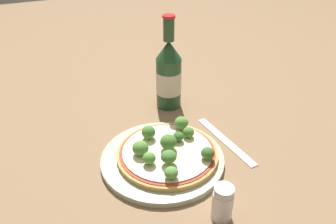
# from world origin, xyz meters

# --- Properties ---
(ground_plane) EXTENTS (3.00, 3.00, 0.00)m
(ground_plane) POSITION_xyz_m (0.00, 0.00, 0.00)
(ground_plane) COLOR #846647
(plate) EXTENTS (0.25, 0.25, 0.01)m
(plate) POSITION_xyz_m (0.00, -0.01, 0.01)
(plate) COLOR #A3B293
(plate) RESTS_ON ground_plane
(pizza) EXTENTS (0.20, 0.20, 0.01)m
(pizza) POSITION_xyz_m (0.01, -0.01, 0.02)
(pizza) COLOR tan
(pizza) RESTS_ON plate
(broccoli_floret_0) EXTENTS (0.02, 0.02, 0.02)m
(broccoli_floret_0) POSITION_xyz_m (0.07, 0.01, 0.04)
(broccoli_floret_0) COLOR #6B8E51
(broccoli_floret_0) RESTS_ON pizza
(broccoli_floret_1) EXTENTS (0.03, 0.03, 0.03)m
(broccoli_floret_1) POSITION_xyz_m (0.01, -0.01, 0.04)
(broccoli_floret_1) COLOR #6B8E51
(broccoli_floret_1) RESTS_ON pizza
(broccoli_floret_2) EXTENTS (0.03, 0.03, 0.03)m
(broccoli_floret_2) POSITION_xyz_m (-0.01, 0.04, 0.04)
(broccoli_floret_2) COLOR #6B8E51
(broccoli_floret_2) RESTS_ON pizza
(broccoli_floret_3) EXTENTS (0.03, 0.03, 0.03)m
(broccoli_floret_3) POSITION_xyz_m (-0.04, -0.00, 0.04)
(broccoli_floret_3) COLOR #6B8E51
(broccoli_floret_3) RESTS_ON pizza
(broccoli_floret_4) EXTENTS (0.02, 0.02, 0.02)m
(broccoli_floret_4) POSITION_xyz_m (0.04, 0.01, 0.04)
(broccoli_floret_4) COLOR #6B8E51
(broccoli_floret_4) RESTS_ON pizza
(broccoli_floret_5) EXTENTS (0.03, 0.03, 0.03)m
(broccoli_floret_5) POSITION_xyz_m (0.07, 0.04, 0.04)
(broccoli_floret_5) COLOR #6B8E51
(broccoli_floret_5) RESTS_ON pizza
(broccoli_floret_6) EXTENTS (0.03, 0.03, 0.02)m
(broccoli_floret_6) POSITION_xyz_m (0.07, -0.07, 0.04)
(broccoli_floret_6) COLOR #6B8E51
(broccoli_floret_6) RESTS_ON pizza
(broccoli_floret_7) EXTENTS (0.03, 0.03, 0.03)m
(broccoli_floret_7) POSITION_xyz_m (-0.01, -0.05, 0.04)
(broccoli_floret_7) COLOR #6B8E51
(broccoli_floret_7) RESTS_ON pizza
(broccoli_floret_8) EXTENTS (0.03, 0.03, 0.02)m
(broccoli_floret_8) POSITION_xyz_m (-0.02, -0.08, 0.04)
(broccoli_floret_8) COLOR #6B8E51
(broccoli_floret_8) RESTS_ON pizza
(broccoli_floret_9) EXTENTS (0.02, 0.02, 0.03)m
(broccoli_floret_9) POSITION_xyz_m (-0.04, -0.03, 0.04)
(broccoli_floret_9) COLOR #6B8E51
(broccoli_floret_9) RESTS_ON pizza
(beer_bottle) EXTENTS (0.06, 0.06, 0.23)m
(beer_bottle) POSITION_xyz_m (0.11, 0.19, 0.09)
(beer_bottle) COLOR #234C28
(beer_bottle) RESTS_ON ground_plane
(pepper_shaker) EXTENTS (0.03, 0.03, 0.07)m
(pepper_shaker) POSITION_xyz_m (0.03, -0.18, 0.03)
(pepper_shaker) COLOR silver
(pepper_shaker) RESTS_ON ground_plane
(fork) EXTENTS (0.03, 0.19, 0.00)m
(fork) POSITION_xyz_m (0.15, -0.01, 0.00)
(fork) COLOR silver
(fork) RESTS_ON ground_plane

